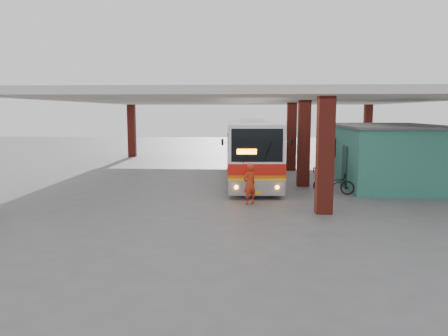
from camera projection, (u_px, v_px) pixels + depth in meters
name	position (u px, v px, depth m)	size (l,w,h in m)	color
ground	(244.00, 197.00, 19.55)	(90.00, 90.00, 0.00)	#515154
brick_columns	(270.00, 141.00, 24.15)	(20.10, 21.60, 4.35)	maroon
canopy_roof	(253.00, 99.00, 25.38)	(21.00, 23.00, 0.30)	beige
shop_building	(387.00, 154.00, 22.94)	(5.20, 8.20, 3.11)	#2E7461
coach_bus	(250.00, 149.00, 24.34)	(2.99, 11.93, 3.44)	white
motorcycle	(334.00, 183.00, 20.19)	(0.66, 1.90, 1.00)	black
pedestrian	(250.00, 184.00, 17.87)	(0.61, 0.40, 1.69)	#B93017
red_chair	(319.00, 166.00, 27.30)	(0.49, 0.49, 0.88)	red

